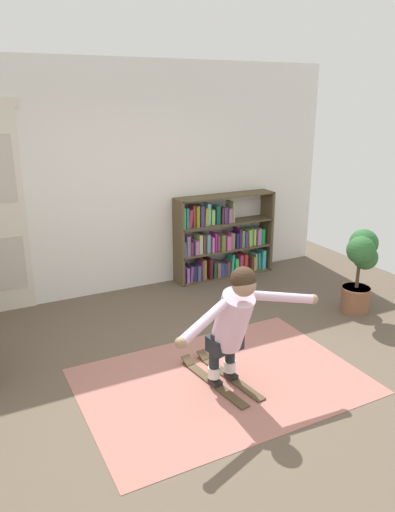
{
  "coord_description": "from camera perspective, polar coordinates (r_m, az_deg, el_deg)",
  "views": [
    {
      "loc": [
        -1.97,
        -3.27,
        2.46
      ],
      "look_at": [
        -0.01,
        0.52,
        1.05
      ],
      "focal_mm": 34.06,
      "sensor_mm": 36.0,
      "label": 1
    }
  ],
  "objects": [
    {
      "name": "potted_plant",
      "position": [
        5.93,
        18.69,
        -0.49
      ],
      "size": [
        0.49,
        0.45,
        1.0
      ],
      "color": "brown",
      "rests_on": "ground"
    },
    {
      "name": "ground_plane",
      "position": [
        4.54,
        3.24,
        -14.55
      ],
      "size": [
        7.2,
        7.2,
        0.0
      ],
      "primitive_type": "plane",
      "color": "brown"
    },
    {
      "name": "bookshelf",
      "position": [
        6.83,
        2.76,
        1.63
      ],
      "size": [
        1.47,
        0.3,
        1.17
      ],
      "color": "brown",
      "rests_on": "ground"
    },
    {
      "name": "rug",
      "position": [
        4.55,
        2.86,
        -14.43
      ],
      "size": [
        2.5,
        1.71,
        0.01
      ],
      "primitive_type": "cube",
      "color": "#A5685D",
      "rests_on": "ground"
    },
    {
      "name": "back_wall",
      "position": [
        6.28,
        -8.73,
        8.81
      ],
      "size": [
        6.0,
        0.1,
        2.9
      ],
      "primitive_type": "cube",
      "color": "white",
      "rests_on": "ground"
    },
    {
      "name": "person_skier",
      "position": [
        4.12,
        4.25,
        -7.36
      ],
      "size": [
        1.47,
        0.65,
        1.1
      ],
      "color": "white",
      "rests_on": "skis_pair"
    },
    {
      "name": "skis_pair",
      "position": [
        4.56,
        2.61,
        -14.06
      ],
      "size": [
        0.39,
        0.94,
        0.07
      ],
      "color": "#4B3A25",
      "rests_on": "rug"
    }
  ]
}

